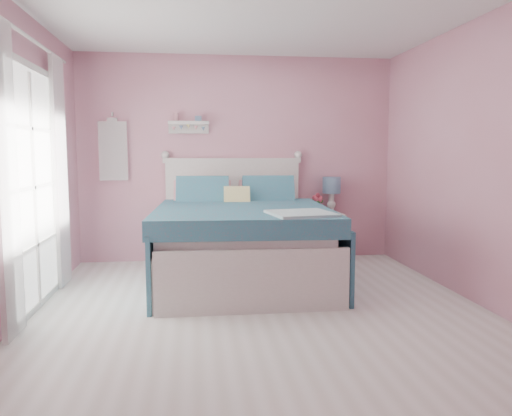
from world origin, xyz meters
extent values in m
plane|color=beige|center=(0.00, 0.00, 0.00)|extent=(4.50, 4.50, 0.00)
plane|color=#C17A8A|center=(0.00, 2.25, 1.30)|extent=(4.00, 0.00, 4.00)
plane|color=#C17A8A|center=(0.00, -2.25, 1.30)|extent=(4.00, 0.00, 4.00)
plane|color=#C17A8A|center=(-2.00, 0.00, 1.30)|extent=(0.00, 4.50, 4.50)
plane|color=#C17A8A|center=(2.00, 0.00, 1.30)|extent=(0.00, 4.50, 4.50)
plane|color=white|center=(0.00, 0.00, 2.60)|extent=(4.50, 4.50, 0.00)
cube|color=silver|center=(-0.08, 1.09, 0.24)|extent=(1.75, 2.25, 0.48)
cube|color=silver|center=(-0.08, 1.09, 0.56)|extent=(1.69, 2.19, 0.16)
cube|color=silver|center=(-0.07, 2.19, 0.63)|extent=(1.69, 0.07, 1.25)
cube|color=silver|center=(-0.08, 2.19, 1.28)|extent=(1.75, 0.09, 0.06)
cube|color=silver|center=(-0.07, 0.00, 0.28)|extent=(1.69, 0.06, 0.56)
cube|color=teal|center=(-0.07, 0.94, 0.73)|extent=(1.86, 2.00, 0.18)
cube|color=pink|center=(-0.47, 1.87, 0.84)|extent=(0.69, 0.31, 0.43)
cube|color=pink|center=(0.32, 1.87, 0.84)|extent=(0.69, 0.31, 0.43)
cube|color=#CCBC59|center=(-0.08, 1.59, 0.84)|extent=(0.31, 0.23, 0.31)
cube|color=silver|center=(1.11, 2.02, 0.30)|extent=(0.42, 0.39, 0.60)
cube|color=silver|center=(1.11, 1.84, 0.47)|extent=(0.36, 0.02, 0.16)
sphere|color=white|center=(1.11, 1.82, 0.47)|extent=(0.03, 0.03, 0.03)
cylinder|color=white|center=(1.20, 2.11, 0.61)|extent=(0.15, 0.15, 0.02)
cylinder|color=white|center=(1.20, 2.11, 0.74)|extent=(0.07, 0.07, 0.25)
cylinder|color=#6385A5|center=(1.20, 2.11, 0.96)|extent=(0.23, 0.23, 0.21)
imported|color=silver|center=(1.01, 2.08, 0.68)|extent=(0.19, 0.19, 0.16)
imported|color=pink|center=(1.09, 1.90, 0.65)|extent=(0.13, 0.13, 0.09)
sphere|color=#C9445B|center=(1.01, 2.08, 0.84)|extent=(0.06, 0.06, 0.06)
sphere|color=#C9445B|center=(1.05, 2.10, 0.80)|extent=(0.06, 0.06, 0.06)
sphere|color=#C9445B|center=(0.97, 2.09, 0.81)|extent=(0.06, 0.06, 0.06)
sphere|color=#C9445B|center=(1.03, 2.05, 0.78)|extent=(0.06, 0.06, 0.06)
sphere|color=#C9445B|center=(0.98, 2.06, 0.79)|extent=(0.06, 0.06, 0.06)
cube|color=silver|center=(-0.62, 2.17, 1.75)|extent=(0.50, 0.14, 0.04)
cube|color=silver|center=(-0.62, 2.23, 1.68)|extent=(0.50, 0.03, 0.12)
cylinder|color=#D18C99|center=(-0.78, 2.17, 1.82)|extent=(0.06, 0.06, 0.10)
cube|color=#6385A5|center=(-0.51, 2.17, 1.80)|extent=(0.08, 0.06, 0.07)
cube|color=white|center=(-1.55, 2.18, 1.40)|extent=(0.34, 0.03, 0.72)
cube|color=silver|center=(-1.97, 0.40, 2.13)|extent=(0.04, 1.32, 0.06)
cube|color=silver|center=(-1.97, 0.40, 0.03)|extent=(0.04, 1.32, 0.06)
cube|color=silver|center=(-1.97, -0.23, 1.05)|extent=(0.04, 0.06, 2.10)
cube|color=silver|center=(-1.97, 1.03, 1.05)|extent=(0.04, 0.06, 2.10)
cube|color=white|center=(-1.97, 0.40, 1.08)|extent=(0.02, 1.20, 2.04)
cube|color=white|center=(-1.92, -0.34, 1.18)|extent=(0.04, 0.40, 2.32)
cube|color=white|center=(-1.92, 1.14, 1.18)|extent=(0.04, 0.40, 2.32)
camera|label=1|loc=(-0.57, -4.16, 1.39)|focal=35.00mm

